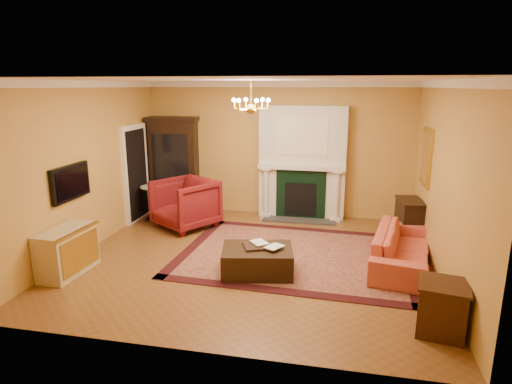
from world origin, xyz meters
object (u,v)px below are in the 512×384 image
(pedestal_table, at_px, (151,200))
(coral_sofa, at_px, (403,242))
(console_table, at_px, (409,221))
(china_cabinet, at_px, (175,167))
(wingback_armchair, at_px, (185,201))
(commode, at_px, (67,251))
(leather_ottoman, at_px, (257,260))
(end_table, at_px, (441,309))

(pedestal_table, relative_size, coral_sofa, 0.36)
(console_table, bearing_deg, china_cabinet, 161.33)
(wingback_armchair, bearing_deg, china_cabinet, 153.14)
(china_cabinet, bearing_deg, commode, -101.95)
(pedestal_table, xyz_separation_m, commode, (-0.11, -2.86, -0.08))
(wingback_armchair, distance_m, pedestal_table, 0.98)
(wingback_armchair, distance_m, leather_ottoman, 2.77)
(coral_sofa, distance_m, console_table, 1.29)
(end_table, height_order, leather_ottoman, end_table)
(wingback_armchair, xyz_separation_m, console_table, (4.49, 0.08, -0.17))
(console_table, bearing_deg, wingback_armchair, 173.84)
(end_table, distance_m, console_table, 3.24)
(wingback_armchair, relative_size, leather_ottoman, 1.03)
(china_cabinet, distance_m, commode, 3.75)
(commode, bearing_deg, china_cabinet, 86.97)
(china_cabinet, bearing_deg, pedestal_table, -114.10)
(wingback_armchair, relative_size, pedestal_table, 1.46)
(commode, xyz_separation_m, leather_ottoman, (2.95, 0.59, -0.15))
(wingback_armchair, distance_m, coral_sofa, 4.38)
(console_table, xyz_separation_m, leather_ottoman, (-2.56, -2.03, -0.17))
(leather_ottoman, bearing_deg, pedestal_table, 130.33)
(pedestal_table, distance_m, coral_sofa, 5.34)
(coral_sofa, height_order, console_table, coral_sofa)
(china_cabinet, distance_m, wingback_armchair, 1.39)
(china_cabinet, xyz_separation_m, wingback_armchair, (0.66, -1.13, -0.50))
(wingback_armchair, bearing_deg, console_table, 33.92)
(wingback_armchair, relative_size, commode, 1.13)
(commode, relative_size, leather_ottoman, 0.91)
(wingback_armchair, relative_size, console_table, 1.44)
(pedestal_table, relative_size, commode, 0.78)
(pedestal_table, bearing_deg, china_cabinet, 72.15)
(commode, relative_size, end_table, 1.62)
(commode, height_order, console_table, console_table)
(wingback_armchair, height_order, commode, wingback_armchair)
(commode, xyz_separation_m, end_table, (5.45, -0.62, -0.06))
(commode, bearing_deg, wingback_armchair, 70.74)
(end_table, bearing_deg, wingback_armchair, 144.54)
(wingback_armchair, bearing_deg, leather_ottoman, -12.40)
(china_cabinet, relative_size, commode, 2.14)
(china_cabinet, bearing_deg, coral_sofa, -31.58)
(coral_sofa, bearing_deg, end_table, -163.12)
(leather_ottoman, bearing_deg, console_table, 27.35)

